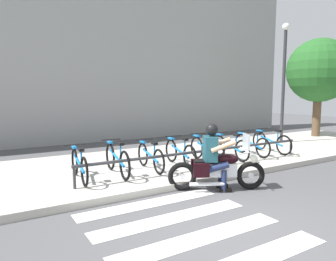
{
  "coord_description": "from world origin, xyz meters",
  "views": [
    {
      "loc": [
        -3.03,
        -3.32,
        2.04
      ],
      "look_at": [
        0.68,
        2.79,
        1.19
      ],
      "focal_mm": 32.89,
      "sensor_mm": 36.0,
      "label": 1
    }
  ],
  "objects_px": {
    "bicycle_3": "(180,153)",
    "bicycle_5": "(230,147)",
    "bike_rack": "(206,151)",
    "street_lamp": "(284,74)",
    "bicycle_4": "(206,149)",
    "bicycle_7": "(271,142)",
    "bicycle_1": "(117,160)",
    "bicycle_2": "(150,157)",
    "bicycle_0": "(79,165)",
    "rider": "(214,152)",
    "bicycle_6": "(252,145)",
    "tree_near_rack": "(319,71)",
    "motorcycle": "(217,169)"
  },
  "relations": [
    {
      "from": "bicycle_3",
      "to": "bicycle_4",
      "type": "height_order",
      "value": "bicycle_4"
    },
    {
      "from": "bicycle_1",
      "to": "bicycle_3",
      "type": "distance_m",
      "value": 1.76
    },
    {
      "from": "motorcycle",
      "to": "bicycle_7",
      "type": "bearing_deg",
      "value": 24.98
    },
    {
      "from": "bicycle_4",
      "to": "bicycle_5",
      "type": "relative_size",
      "value": 0.99
    },
    {
      "from": "bicycle_3",
      "to": "tree_near_rack",
      "type": "xyz_separation_m",
      "value": [
        8.45,
        1.66,
        2.54
      ]
    },
    {
      "from": "motorcycle",
      "to": "bicycle_5",
      "type": "relative_size",
      "value": 1.13
    },
    {
      "from": "bicycle_0",
      "to": "bicycle_3",
      "type": "xyz_separation_m",
      "value": [
        2.64,
        -0.0,
        0.01
      ]
    },
    {
      "from": "bicycle_7",
      "to": "tree_near_rack",
      "type": "distance_m",
      "value": 5.78
    },
    {
      "from": "tree_near_rack",
      "to": "street_lamp",
      "type": "bearing_deg",
      "value": -172.01
    },
    {
      "from": "bicycle_4",
      "to": "tree_near_rack",
      "type": "distance_m",
      "value": 8.15
    },
    {
      "from": "rider",
      "to": "bicycle_0",
      "type": "height_order",
      "value": "rider"
    },
    {
      "from": "bicycle_6",
      "to": "street_lamp",
      "type": "height_order",
      "value": "street_lamp"
    },
    {
      "from": "bicycle_2",
      "to": "bicycle_7",
      "type": "bearing_deg",
      "value": -0.0
    },
    {
      "from": "motorcycle",
      "to": "bicycle_0",
      "type": "relative_size",
      "value": 1.12
    },
    {
      "from": "bicycle_2",
      "to": "bicycle_6",
      "type": "xyz_separation_m",
      "value": [
        3.52,
        -0.0,
        0.0
      ]
    },
    {
      "from": "bicycle_1",
      "to": "bicycle_2",
      "type": "distance_m",
      "value": 0.88
    },
    {
      "from": "bike_rack",
      "to": "street_lamp",
      "type": "relative_size",
      "value": 1.44
    },
    {
      "from": "bicycle_4",
      "to": "bicycle_7",
      "type": "bearing_deg",
      "value": 0.01
    },
    {
      "from": "motorcycle",
      "to": "tree_near_rack",
      "type": "height_order",
      "value": "tree_near_rack"
    },
    {
      "from": "rider",
      "to": "bike_rack",
      "type": "distance_m",
      "value": 1.36
    },
    {
      "from": "tree_near_rack",
      "to": "motorcycle",
      "type": "bearing_deg",
      "value": -158.58
    },
    {
      "from": "bicycle_4",
      "to": "bicycle_1",
      "type": "bearing_deg",
      "value": -180.0
    },
    {
      "from": "bicycle_3",
      "to": "bicycle_5",
      "type": "distance_m",
      "value": 1.76
    },
    {
      "from": "bicycle_1",
      "to": "street_lamp",
      "type": "relative_size",
      "value": 0.38
    },
    {
      "from": "bicycle_0",
      "to": "bicycle_2",
      "type": "xyz_separation_m",
      "value": [
        1.76,
        -0.0,
        -0.01
      ]
    },
    {
      "from": "motorcycle",
      "to": "bicycle_7",
      "type": "relative_size",
      "value": 1.12
    },
    {
      "from": "bicycle_7",
      "to": "rider",
      "type": "bearing_deg",
      "value": -155.92
    },
    {
      "from": "bicycle_1",
      "to": "tree_near_rack",
      "type": "relative_size",
      "value": 0.39
    },
    {
      "from": "bicycle_7",
      "to": "bike_rack",
      "type": "relative_size",
      "value": 0.25
    },
    {
      "from": "bicycle_3",
      "to": "bicycle_5",
      "type": "bearing_deg",
      "value": 0.02
    },
    {
      "from": "bicycle_1",
      "to": "bicycle_2",
      "type": "bearing_deg",
      "value": 0.05
    },
    {
      "from": "motorcycle",
      "to": "bicycle_1",
      "type": "bearing_deg",
      "value": 132.09
    },
    {
      "from": "bicycle_0",
      "to": "bicycle_1",
      "type": "height_order",
      "value": "bicycle_1"
    },
    {
      "from": "rider",
      "to": "bicycle_0",
      "type": "xyz_separation_m",
      "value": [
        -2.38,
        1.69,
        -0.32
      ]
    },
    {
      "from": "bicycle_0",
      "to": "bicycle_4",
      "type": "relative_size",
      "value": 1.02
    },
    {
      "from": "bicycle_1",
      "to": "bicycle_6",
      "type": "height_order",
      "value": "bicycle_1"
    },
    {
      "from": "bicycle_6",
      "to": "bike_rack",
      "type": "height_order",
      "value": "bicycle_6"
    },
    {
      "from": "bicycle_0",
      "to": "bicycle_4",
      "type": "distance_m",
      "value": 3.52
    },
    {
      "from": "rider",
      "to": "bicycle_5",
      "type": "xyz_separation_m",
      "value": [
        2.03,
        1.69,
        -0.32
      ]
    },
    {
      "from": "bicycle_0",
      "to": "bicycle_2",
      "type": "height_order",
      "value": "bicycle_0"
    },
    {
      "from": "motorcycle",
      "to": "bike_rack",
      "type": "height_order",
      "value": "motorcycle"
    },
    {
      "from": "motorcycle",
      "to": "bicycle_4",
      "type": "height_order",
      "value": "motorcycle"
    },
    {
      "from": "motorcycle",
      "to": "bicycle_4",
      "type": "bearing_deg",
      "value": 58.12
    },
    {
      "from": "bicycle_6",
      "to": "bicycle_7",
      "type": "bearing_deg",
      "value": -0.01
    },
    {
      "from": "bike_rack",
      "to": "rider",
      "type": "bearing_deg",
      "value": -121.75
    },
    {
      "from": "rider",
      "to": "bicycle_7",
      "type": "xyz_separation_m",
      "value": [
        3.79,
        1.69,
        -0.32
      ]
    },
    {
      "from": "bicycle_5",
      "to": "bike_rack",
      "type": "relative_size",
      "value": 0.25
    },
    {
      "from": "bicycle_4",
      "to": "rider",
      "type": "bearing_deg",
      "value": -124.09
    },
    {
      "from": "bicycle_6",
      "to": "tree_near_rack",
      "type": "xyz_separation_m",
      "value": [
        5.8,
        1.66,
        2.55
      ]
    },
    {
      "from": "street_lamp",
      "to": "rider",
      "type": "bearing_deg",
      "value": -153.28
    }
  ]
}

